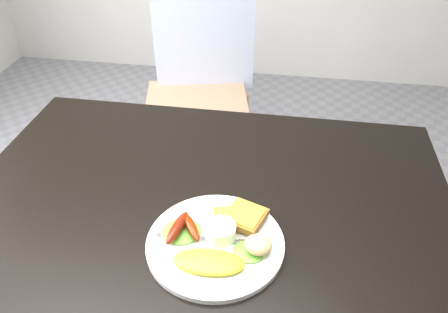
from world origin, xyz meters
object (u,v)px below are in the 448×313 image
(plate, at_px, (215,243))
(dining_table, at_px, (207,199))
(dining_chair, at_px, (197,108))
(person, at_px, (237,120))

(plate, bearing_deg, dining_table, 107.17)
(dining_chair, height_order, person, person)
(plate, bearing_deg, dining_chair, 104.61)
(person, height_order, plate, person)
(dining_chair, relative_size, person, 0.34)
(dining_chair, relative_size, plate, 1.56)
(dining_table, distance_m, person, 0.47)
(dining_table, relative_size, plate, 4.03)
(dining_chair, bearing_deg, plate, -87.30)
(person, xyz_separation_m, plate, (0.04, -0.63, 0.08))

